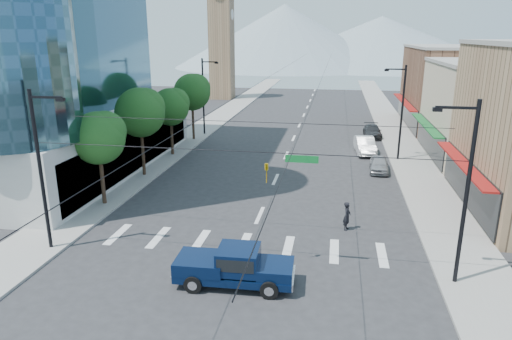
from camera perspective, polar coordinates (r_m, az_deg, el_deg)
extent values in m
plane|color=#28282B|center=(25.43, -1.81, -10.74)|extent=(160.00, 160.00, 0.00)
cube|color=gray|center=(65.33, -5.01, 6.34)|extent=(4.00, 120.00, 0.15)
cube|color=gray|center=(63.59, 16.49, 5.44)|extent=(4.00, 120.00, 0.15)
cube|color=tan|center=(49.09, 28.21, 6.26)|extent=(12.00, 14.00, 9.00)
cube|color=brown|center=(64.30, 24.03, 9.26)|extent=(12.00, 18.00, 10.00)
cube|color=#8C6B4C|center=(86.76, -4.30, 14.83)|extent=(4.00, 4.00, 18.00)
cone|color=gray|center=(173.21, 3.60, 16.39)|extent=(80.00, 80.00, 22.00)
cone|color=gray|center=(182.75, 15.34, 15.24)|extent=(90.00, 90.00, 18.00)
cylinder|color=black|center=(33.61, -18.70, -0.52)|extent=(0.28, 0.28, 4.55)
sphere|color=#174718|center=(32.98, -19.12, 3.80)|extent=(3.64, 3.64, 3.64)
sphere|color=#174718|center=(32.97, -18.33, 4.58)|extent=(2.86, 2.86, 2.86)
cylinder|color=black|center=(39.58, -14.00, 2.80)|extent=(0.28, 0.28, 5.11)
sphere|color=#174718|center=(39.01, -14.30, 6.97)|extent=(4.09, 4.09, 4.09)
sphere|color=#174718|center=(39.06, -13.62, 7.62)|extent=(3.21, 3.21, 3.21)
cylinder|color=black|center=(45.96, -10.50, 4.55)|extent=(0.28, 0.28, 4.55)
sphere|color=#174718|center=(45.50, -10.68, 7.75)|extent=(3.64, 3.64, 3.64)
sphere|color=#174718|center=(45.58, -10.10, 8.30)|extent=(2.86, 2.86, 2.86)
cylinder|color=black|center=(52.40, -7.88, 6.45)|extent=(0.28, 0.28, 5.11)
sphere|color=#174718|center=(51.97, -8.01, 9.62)|extent=(4.09, 4.09, 4.09)
sphere|color=#174718|center=(52.08, -7.50, 10.10)|extent=(3.21, 3.21, 3.21)
cylinder|color=black|center=(27.13, -25.31, -0.36)|extent=(0.20, 0.20, 9.00)
cylinder|color=black|center=(23.10, 24.79, -3.09)|extent=(0.20, 0.20, 9.00)
cylinder|color=black|center=(22.29, -2.48, 2.37)|extent=(21.60, 0.04, 0.04)
imported|color=gold|center=(22.31, 1.32, -0.41)|extent=(0.16, 0.20, 1.00)
cube|color=#0C6626|center=(21.90, 5.74, 1.37)|extent=(1.60, 0.06, 0.35)
cylinder|color=black|center=(54.81, -6.60, 9.00)|extent=(0.20, 0.20, 9.00)
cube|color=black|center=(54.18, -5.81, 13.30)|extent=(1.80, 0.12, 0.12)
cube|color=black|center=(53.97, -4.97, 13.20)|extent=(0.40, 0.25, 0.18)
cylinder|color=black|center=(45.09, 17.76, 6.68)|extent=(0.20, 0.20, 9.00)
cube|color=black|center=(44.50, 17.06, 11.96)|extent=(1.80, 0.12, 0.12)
cube|color=black|center=(44.42, 16.01, 11.90)|extent=(0.40, 0.25, 0.18)
cube|color=#071635|center=(22.60, -2.70, -12.86)|extent=(5.72, 2.26, 0.36)
cube|color=#071635|center=(22.16, 2.50, -12.29)|extent=(1.71, 2.01, 0.56)
cube|color=#071635|center=(22.18, -2.20, -11.06)|extent=(2.02, 1.97, 1.13)
cube|color=black|center=(22.13, -2.20, -10.82)|extent=(1.81, 1.99, 0.62)
cube|color=#071635|center=(22.71, -6.88, -11.49)|extent=(2.43, 2.14, 0.67)
cube|color=silver|center=(22.31, 4.65, -13.32)|extent=(0.19, 1.95, 0.36)
cube|color=silver|center=(23.24, -9.72, -12.23)|extent=(0.19, 1.95, 0.31)
cylinder|color=black|center=(21.61, 1.67, -14.76)|extent=(0.87, 0.34, 0.86)
cylinder|color=black|center=(23.29, 2.21, -12.28)|extent=(0.87, 0.34, 0.86)
cylinder|color=black|center=(22.22, -7.87, -13.97)|extent=(0.87, 0.34, 0.86)
cylinder|color=black|center=(23.86, -6.59, -11.64)|extent=(0.87, 0.34, 0.86)
imported|color=black|center=(28.85, 11.30, -5.65)|extent=(0.58, 0.74, 1.81)
imported|color=#99999D|center=(41.61, 15.13, 0.71)|extent=(1.82, 4.07, 1.36)
imported|color=white|center=(47.67, 13.46, 3.02)|extent=(2.18, 5.19, 1.67)
imported|color=#2E2E30|center=(55.56, 14.34, 4.71)|extent=(2.08, 4.84, 1.39)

